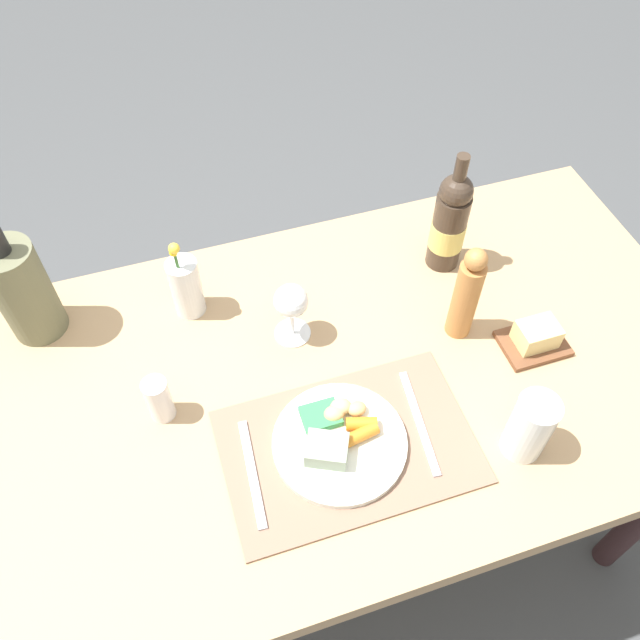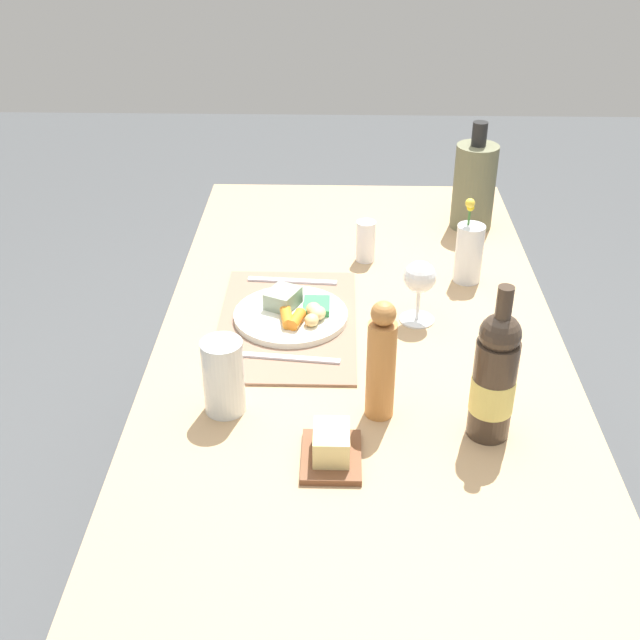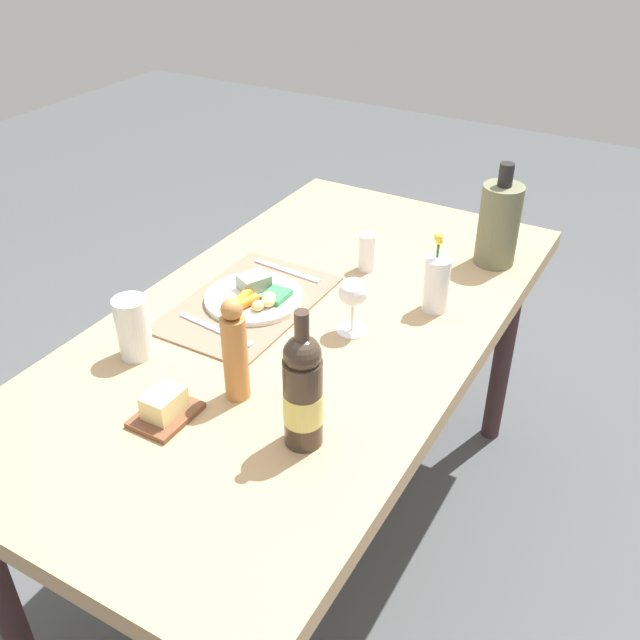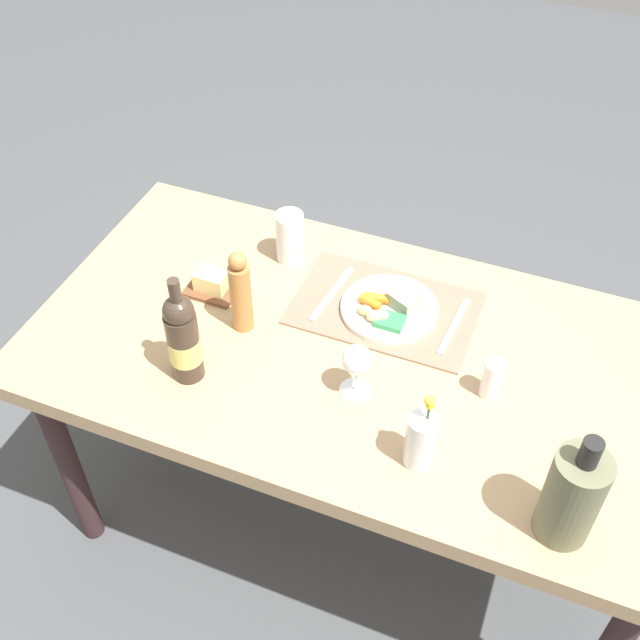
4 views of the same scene
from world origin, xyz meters
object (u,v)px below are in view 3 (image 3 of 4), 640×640
Objects in this scene: dinner_plate at (255,296)px; wine_glass at (353,295)px; dining_table at (300,349)px; salt_shaker at (367,252)px; wine_bottle at (303,392)px; knife at (215,329)px; water_tumbler at (134,331)px; butter_dish at (165,408)px; pepper_mill at (235,351)px; flower_vase at (436,283)px; cooler_bottle at (499,224)px; fork at (287,271)px.

dinner_plate is 0.28m from wine_glass.
salt_shaker is (-0.31, 0.02, 0.13)m from dining_table.
wine_bottle reaches higher than dining_table.
knife is 0.33m from wine_glass.
dining_table is at bearing -76.14° from wine_glass.
dinner_plate is 1.70× the size of water_tumbler.
salt_shaker is (-0.74, 0.07, 0.03)m from butter_dish.
pepper_mill is 0.34m from wine_glass.
wine_glass is (-0.16, 0.27, 0.09)m from knife.
wine_glass is (-0.33, 0.09, -0.01)m from pepper_mill.
salt_shaker is at bearing 174.36° from butter_dish.
dinner_plate is at bearing -63.84° from flower_vase.
cooler_bottle is (-0.65, 0.45, 0.11)m from knife.
butter_dish is at bearing -20.69° from cooler_bottle.
water_tumbler is (-0.13, -0.19, 0.04)m from butter_dish.
cooler_bottle is 0.97× the size of wine_bottle.
butter_dish is 0.30m from wine_bottle.
water_tumbler is (-0.06, -0.46, -0.05)m from wine_bottle.
water_tumbler is at bearing -40.37° from dining_table.
wine_bottle reaches higher than dinner_plate.
salt_shaker is 0.71× the size of water_tumbler.
pepper_mill is (0.51, -0.22, 0.04)m from flower_vase.
wine_bottle is (0.53, 0.37, 0.11)m from fork.
pepper_mill is (0.32, 0.17, 0.09)m from dinner_plate.
fork is 0.57m from cooler_bottle.
flower_vase is 0.25m from salt_shaker.
butter_dish is at bearing 11.20° from dinner_plate.
knife is 0.31m from butter_dish.
flower_vase is 0.70× the size of wine_bottle.
dinner_plate reaches higher than fork.
wine_glass is at bearing -166.07° from wine_bottle.
flower_vase is 0.23m from wine_glass.
flower_vase reaches higher than salt_shaker.
wine_bottle is (0.56, -0.04, 0.05)m from flower_vase.
salt_shaker is 0.69m from wine_bottle.
wine_bottle is at bearing 106.02° from butter_dish.
pepper_mill is (0.30, 0.03, 0.19)m from dining_table.
fork is 2.04× the size of salt_shaker.
butter_dish is at bearing 13.25° from fork.
butter_dish is (0.42, -0.05, 0.10)m from dining_table.
wine_bottle is (0.05, 0.19, 0.01)m from pepper_mill.
cooler_bottle reaches higher than flower_vase.
pepper_mill reaches higher than dining_table.
dinner_plate is 0.16m from fork.
knife is 0.44m from wine_bottle.
fork is at bearing -53.74° from cooler_bottle.
cooler_bottle reaches higher than fork.
dining_table is 11.14× the size of water_tumbler.
wine_bottle is at bearing 16.72° from salt_shaker.
wine_glass reaches higher than dinner_plate.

